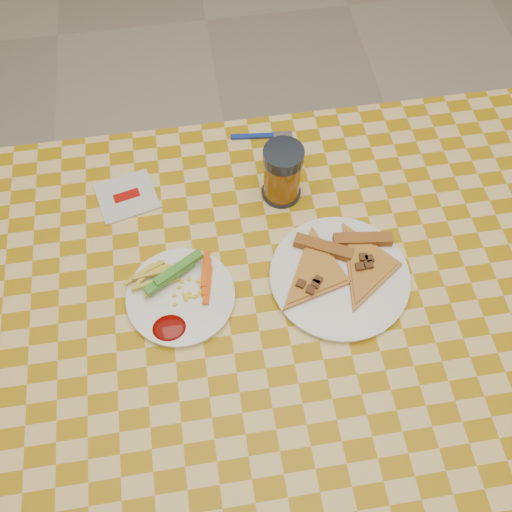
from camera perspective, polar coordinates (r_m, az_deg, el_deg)
The scene contains 9 objects.
ground at distance 1.78m, azimuth 1.53°, elevation -14.51°, with size 8.00×8.00×0.00m, color beige.
table at distance 1.13m, azimuth 2.33°, elevation -5.31°, with size 1.28×0.88×0.76m.
plate_left at distance 1.06m, azimuth -7.51°, elevation -4.11°, with size 0.20×0.20×0.01m, color white.
plate_right at distance 1.09m, azimuth 8.33°, elevation -2.14°, with size 0.26×0.26×0.01m, color white.
fries_veggies at distance 1.06m, azimuth -8.14°, elevation -3.01°, with size 0.18×0.17×0.04m.
pizza_slices at distance 1.08m, azimuth 8.49°, elevation -0.99°, with size 0.29×0.26×0.02m.
drink_glass at distance 1.14m, azimuth 2.66°, elevation 8.24°, with size 0.08×0.08×0.13m.
napkin at distance 1.21m, azimuth -12.79°, elevation 5.83°, with size 0.14×0.13×0.01m.
fork at distance 1.28m, azimuth 0.64°, elevation 11.93°, with size 0.14×0.03×0.01m.
Camera 1 is at (-0.12, -0.46, 1.71)m, focal length 40.00 mm.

